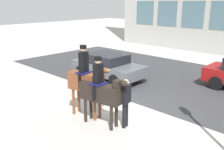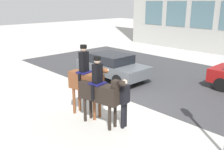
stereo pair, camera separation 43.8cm
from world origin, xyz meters
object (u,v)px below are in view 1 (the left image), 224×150
mounted_horse_companion (101,91)px  pedestrian_bystander (125,99)px  street_car_near_lane (108,66)px  mounted_horse_lead (86,80)px

mounted_horse_companion → pedestrian_bystander: 0.86m
street_car_near_lane → pedestrian_bystander: bearing=-39.6°
mounted_horse_companion → pedestrian_bystander: mounted_horse_companion is taller
mounted_horse_lead → pedestrian_bystander: 1.67m
mounted_horse_lead → mounted_horse_companion: mounted_horse_lead is taller
pedestrian_bystander → street_car_near_lane: size_ratio=0.41×
pedestrian_bystander → street_car_near_lane: 5.65m
mounted_horse_companion → pedestrian_bystander: size_ratio=1.41×
pedestrian_bystander → street_car_near_lane: bearing=-51.0°
pedestrian_bystander → mounted_horse_lead: bearing=-0.3°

